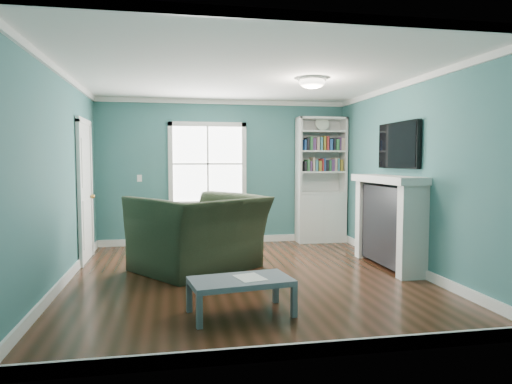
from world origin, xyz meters
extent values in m
plane|color=black|center=(0.00, 0.00, 0.00)|extent=(5.00, 5.00, 0.00)
plane|color=#336C6D|center=(0.00, 2.50, 1.30)|extent=(4.50, 0.00, 4.50)
plane|color=#336C6D|center=(0.00, -2.50, 1.30)|extent=(4.50, 0.00, 4.50)
plane|color=#336C6D|center=(-2.25, 0.00, 1.30)|extent=(0.00, 5.00, 5.00)
plane|color=#336C6D|center=(2.25, 0.00, 1.30)|extent=(0.00, 5.00, 5.00)
plane|color=white|center=(0.00, 0.00, 2.60)|extent=(5.00, 5.00, 0.00)
cube|color=white|center=(0.00, 2.48, 0.06)|extent=(4.50, 0.03, 0.12)
cube|color=white|center=(0.00, -2.48, 0.06)|extent=(4.50, 0.03, 0.12)
cube|color=white|center=(-2.23, 0.00, 0.06)|extent=(0.03, 5.00, 0.12)
cube|color=white|center=(2.23, 0.00, 0.06)|extent=(0.03, 5.00, 0.12)
cube|color=white|center=(0.00, 2.48, 2.56)|extent=(4.50, 0.04, 0.08)
cube|color=white|center=(0.00, -2.48, 2.56)|extent=(4.50, 0.04, 0.08)
cube|color=white|center=(-2.23, 0.00, 2.56)|extent=(0.04, 5.00, 0.08)
cube|color=white|center=(2.23, 0.00, 2.56)|extent=(0.04, 5.00, 0.08)
cube|color=white|center=(-0.30, 2.50, 1.45)|extent=(1.24, 0.01, 1.34)
cube|color=white|center=(-0.96, 2.48, 1.45)|extent=(0.08, 0.06, 1.50)
cube|color=white|center=(0.36, 2.48, 1.45)|extent=(0.08, 0.06, 1.50)
cube|color=white|center=(-0.30, 2.48, 0.74)|extent=(1.40, 0.06, 0.08)
cube|color=white|center=(-0.30, 2.48, 2.16)|extent=(1.40, 0.06, 0.08)
cube|color=white|center=(-0.30, 2.48, 1.45)|extent=(1.24, 0.03, 0.03)
cube|color=white|center=(-0.30, 2.48, 1.45)|extent=(0.03, 0.03, 1.34)
cube|color=silver|center=(1.77, 2.30, 0.45)|extent=(0.90, 0.35, 0.90)
cube|color=silver|center=(1.34, 2.30, 1.60)|extent=(0.04, 0.35, 1.40)
cube|color=silver|center=(2.20, 2.30, 1.60)|extent=(0.04, 0.35, 1.40)
cube|color=silver|center=(1.77, 2.46, 1.60)|extent=(0.90, 0.02, 1.40)
cube|color=silver|center=(1.77, 2.30, 2.28)|extent=(0.90, 0.35, 0.04)
cube|color=silver|center=(1.77, 2.30, 0.92)|extent=(0.84, 0.33, 0.03)
cube|color=silver|center=(1.77, 2.30, 1.30)|extent=(0.84, 0.33, 0.03)
cube|color=silver|center=(1.77, 2.30, 1.68)|extent=(0.84, 0.33, 0.03)
cube|color=silver|center=(1.77, 2.30, 2.04)|extent=(0.84, 0.33, 0.03)
cube|color=black|center=(1.77, 2.28, 1.43)|extent=(0.70, 0.25, 0.22)
cube|color=#33723F|center=(1.77, 2.28, 1.81)|extent=(0.70, 0.25, 0.22)
cylinder|color=beige|center=(1.77, 2.25, 2.19)|extent=(0.26, 0.06, 0.26)
cube|color=black|center=(2.09, 0.20, 0.60)|extent=(0.30, 1.20, 1.10)
cube|color=black|center=(2.07, 0.20, 0.40)|extent=(0.22, 0.65, 0.70)
cube|color=silver|center=(2.07, -0.47, 0.60)|extent=(0.36, 0.16, 1.20)
cube|color=silver|center=(2.07, 0.87, 0.60)|extent=(0.36, 0.16, 1.20)
cube|color=silver|center=(2.05, 0.20, 1.25)|extent=(0.44, 1.58, 0.10)
cube|color=black|center=(2.20, 0.20, 1.72)|extent=(0.06, 1.10, 0.65)
cube|color=silver|center=(-2.23, 1.40, 1.02)|extent=(0.04, 0.80, 2.05)
cube|color=white|center=(-2.22, 0.95, 1.02)|extent=(0.05, 0.08, 2.13)
cube|color=white|center=(-2.22, 1.85, 1.02)|extent=(0.05, 0.08, 2.13)
cube|color=white|center=(-2.22, 1.40, 2.09)|extent=(0.05, 0.98, 0.08)
sphere|color=#BF8C3F|center=(-2.17, 1.70, 0.95)|extent=(0.07, 0.07, 0.07)
ellipsoid|color=white|center=(0.90, 0.10, 2.54)|extent=(0.34, 0.34, 0.15)
cylinder|color=white|center=(0.90, 0.10, 2.58)|extent=(0.38, 0.38, 0.03)
cube|color=white|center=(-1.50, 2.48, 1.20)|extent=(0.08, 0.01, 0.12)
imported|color=black|center=(-0.57, 0.50, 0.69)|extent=(1.89, 1.76, 1.38)
cube|color=#525C63|center=(-0.71, -1.72, 0.15)|extent=(0.06, 0.06, 0.30)
cube|color=#525C63|center=(0.21, -1.58, 0.15)|extent=(0.06, 0.06, 0.30)
cube|color=#525C63|center=(-0.78, -1.24, 0.15)|extent=(0.06, 0.06, 0.30)
cube|color=#525C63|center=(0.14, -1.10, 0.15)|extent=(0.06, 0.06, 0.30)
cube|color=slate|center=(-0.29, -1.41, 0.33)|extent=(1.05, 0.68, 0.05)
cube|color=white|center=(-0.19, -1.40, 0.36)|extent=(0.32, 0.37, 0.00)
camera|label=1|loc=(-0.93, -5.76, 1.52)|focal=32.00mm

